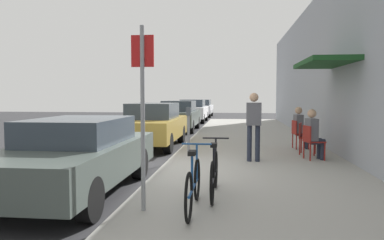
{
  "coord_description": "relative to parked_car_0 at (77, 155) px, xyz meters",
  "views": [
    {
      "loc": [
        1.68,
        -8.04,
        1.75
      ],
      "look_at": [
        0.28,
        4.05,
        0.95
      ],
      "focal_mm": 34.72,
      "sensor_mm": 36.0,
      "label": 1
    }
  ],
  "objects": [
    {
      "name": "building_facade",
      "position": [
        5.74,
        3.81,
        1.92
      ],
      "size": [
        1.4,
        32.0,
        5.26
      ],
      "color": "#999EA8",
      "rests_on": "ground_plane"
    },
    {
      "name": "ground_plane",
      "position": [
        1.1,
        1.81,
        -0.71
      ],
      "size": [
        60.0,
        60.0,
        0.0
      ],
      "primitive_type": "plane",
      "color": "#2D2D30"
    },
    {
      "name": "parking_meter",
      "position": [
        1.55,
        3.61,
        0.18
      ],
      "size": [
        0.12,
        0.1,
        1.32
      ],
      "color": "slate",
      "rests_on": "sidewalk_slab"
    },
    {
      "name": "sidewalk_slab",
      "position": [
        3.35,
        3.81,
        -0.65
      ],
      "size": [
        4.5,
        32.0,
        0.12
      ],
      "primitive_type": "cube",
      "color": "#9E9B93",
      "rests_on": "ground_plane"
    },
    {
      "name": "seated_patron_2",
      "position": [
        4.78,
        5.41,
        0.11
      ],
      "size": [
        0.47,
        0.41,
        1.29
      ],
      "color": "#232838",
      "rests_on": "sidewalk_slab"
    },
    {
      "name": "cafe_chair_2",
      "position": [
        4.72,
        5.4,
        -0.08
      ],
      "size": [
        0.5,
        0.5,
        0.87
      ],
      "color": "maroon",
      "rests_on": "sidewalk_slab"
    },
    {
      "name": "cafe_chair_0",
      "position": [
        4.72,
        3.43,
        -0.08
      ],
      "size": [
        0.53,
        0.53,
        0.87
      ],
      "color": "maroon",
      "rests_on": "sidewalk_slab"
    },
    {
      "name": "bicycle_0",
      "position": [
        2.2,
        -1.08,
        -0.23
      ],
      "size": [
        0.46,
        1.71,
        0.9
      ],
      "color": "black",
      "rests_on": "sidewalk_slab"
    },
    {
      "name": "bicycle_1",
      "position": [
        2.45,
        -0.26,
        -0.23
      ],
      "size": [
        0.46,
        1.71,
        0.9
      ],
      "color": "black",
      "rests_on": "sidewalk_slab"
    },
    {
      "name": "parked_car_1",
      "position": [
        0.0,
        6.12,
        0.06
      ],
      "size": [
        1.8,
        4.4,
        1.5
      ],
      "color": "#A58433",
      "rests_on": "ground_plane"
    },
    {
      "name": "cafe_chair_1",
      "position": [
        4.72,
        4.33,
        -0.08
      ],
      "size": [
        0.54,
        0.54,
        0.87
      ],
      "color": "maroon",
      "rests_on": "sidewalk_slab"
    },
    {
      "name": "seated_patron_0",
      "position": [
        4.78,
        3.45,
        0.11
      ],
      "size": [
        0.49,
        0.44,
        1.29
      ],
      "color": "#232838",
      "rests_on": "sidewalk_slab"
    },
    {
      "name": "pedestrian_standing",
      "position": [
        3.25,
        3.02,
        0.41
      ],
      "size": [
        0.36,
        0.22,
        1.7
      ],
      "color": "#232838",
      "rests_on": "sidewalk_slab"
    },
    {
      "name": "parked_car_4",
      "position": [
        -0.0,
        24.4,
        0.03
      ],
      "size": [
        1.8,
        4.4,
        1.42
      ],
      "color": "silver",
      "rests_on": "ground_plane"
    },
    {
      "name": "parked_car_0",
      "position": [
        0.0,
        0.0,
        0.0
      ],
      "size": [
        1.8,
        4.4,
        1.35
      ],
      "color": "#47514C",
      "rests_on": "ground_plane"
    },
    {
      "name": "parked_car_3",
      "position": [
        0.0,
        18.19,
        0.06
      ],
      "size": [
        1.8,
        4.4,
        1.5
      ],
      "color": "silver",
      "rests_on": "ground_plane"
    },
    {
      "name": "street_sign",
      "position": [
        1.5,
        -1.16,
        0.93
      ],
      "size": [
        0.32,
        0.06,
        2.6
      ],
      "color": "gray",
      "rests_on": "sidewalk_slab"
    },
    {
      "name": "parked_car_2",
      "position": [
        -0.0,
        12.07,
        0.06
      ],
      "size": [
        1.8,
        4.4,
        1.5
      ],
      "color": "#47514C",
      "rests_on": "ground_plane"
    }
  ]
}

